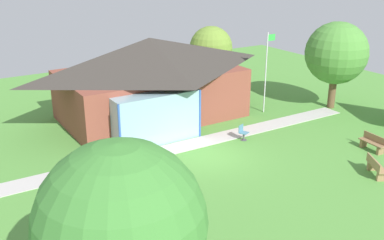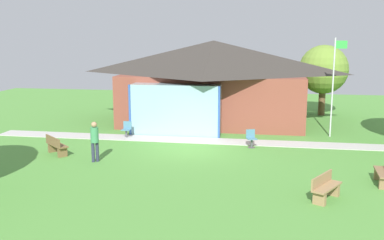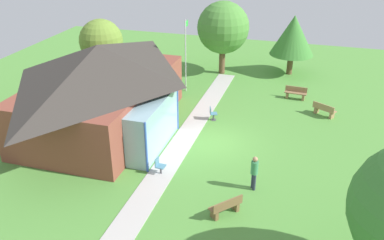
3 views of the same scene
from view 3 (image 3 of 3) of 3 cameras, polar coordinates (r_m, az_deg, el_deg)
The scene contains 13 objects.
ground_plane at distance 23.26m, azimuth 3.31°, elevation -3.11°, with size 44.00×44.00×0.00m, color #54933D.
pavilion at distance 24.50m, azimuth -12.24°, elevation 4.64°, with size 11.72×8.17×5.03m.
footpath at distance 23.67m, azimuth -0.98°, elevation -2.47°, with size 21.80×1.30×0.03m, color #BCB7B2.
flagpole at distance 29.16m, azimuth -0.88°, elevation 9.36°, with size 0.64×0.08×5.21m.
bench_lawn_far_right at distance 29.53m, azimuth 14.19°, elevation 3.62°, with size 0.55×1.53×0.84m.
bench_front_right at distance 27.44m, azimuth 17.86°, elevation 1.33°, with size 1.14×1.52×0.84m.
bench_mid_left at distance 17.86m, azimuth 4.73°, elevation -11.93°, with size 1.41×1.33×0.84m.
patio_chair_west at distance 20.39m, azimuth -4.52°, elevation -6.44°, with size 0.46×0.46×0.86m.
patio_chair_lawn_spare at distance 25.59m, azimuth 2.87°, elevation 0.85°, with size 0.57×0.57×0.86m.
visitor_strolling_lawn at distance 19.15m, azimuth 8.65°, elevation -6.93°, with size 0.34×0.34×1.74m.
tree_east_hedge at distance 32.67m, azimuth 4.35°, elevation 12.64°, with size 4.04×4.04×5.74m.
tree_far_east at distance 33.48m, azimuth 13.86°, elevation 11.34°, with size 3.43×3.43×4.71m.
tree_behind_pavilion_right at distance 31.95m, azimuth -12.50°, elevation 10.62°, with size 3.25×3.25×4.72m.
Camera 3 is at (-19.74, -4.47, 11.47)m, focal length 38.42 mm.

